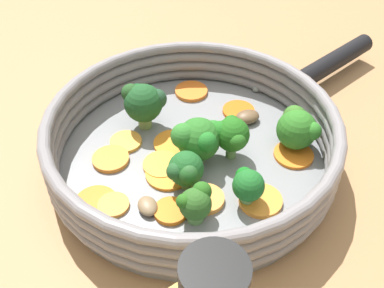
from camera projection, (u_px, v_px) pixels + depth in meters
ground_plane at (192, 163)px, 0.49m from camera, size 4.00×4.00×0.00m
skillet at (192, 159)px, 0.49m from camera, size 0.29×0.29×0.01m
skillet_rim_wall at (192, 136)px, 0.47m from camera, size 0.31×0.31×0.05m
skillet_handle at (326, 66)px, 0.59m from camera, size 0.16×0.12×0.02m
skillet_rivet_left at (297, 113)px, 0.53m from camera, size 0.01×0.01×0.01m
skillet_rivet_right at (256, 89)px, 0.57m from camera, size 0.01×0.01×0.01m
carrot_slice_0 at (260, 200)px, 0.43m from camera, size 0.05×0.05×0.01m
carrot_slice_1 at (168, 173)px, 0.46m from camera, size 0.05×0.05×0.00m
carrot_slice_2 at (171, 211)px, 0.42m from camera, size 0.05×0.05×0.01m
carrot_slice_3 at (126, 142)px, 0.50m from camera, size 0.05×0.05×0.00m
carrot_slice_4 at (205, 132)px, 0.51m from camera, size 0.03×0.03×0.01m
carrot_slice_5 at (238, 111)px, 0.54m from camera, size 0.05×0.05×0.00m
carrot_slice_6 at (111, 161)px, 0.47m from camera, size 0.06×0.06×0.01m
carrot_slice_7 at (294, 155)px, 0.48m from camera, size 0.06×0.06×0.00m
carrot_slice_8 at (96, 202)px, 0.43m from camera, size 0.04×0.04×0.00m
carrot_slice_9 at (206, 199)px, 0.43m from camera, size 0.04×0.04×0.01m
carrot_slice_10 at (173, 143)px, 0.49m from camera, size 0.06×0.06×0.00m
carrot_slice_11 at (114, 205)px, 0.43m from camera, size 0.04×0.04×0.00m
carrot_slice_12 at (162, 165)px, 0.47m from camera, size 0.04×0.04×0.00m
carrot_slice_13 at (191, 91)px, 0.57m from camera, size 0.06×0.06×0.00m
broccoli_floret_0 at (143, 102)px, 0.50m from camera, size 0.05×0.05×0.05m
broccoli_floret_1 at (298, 128)px, 0.48m from camera, size 0.04×0.05×0.05m
broccoli_floret_2 at (195, 203)px, 0.41m from camera, size 0.03×0.03×0.04m
broccoli_floret_3 at (185, 170)px, 0.43m from camera, size 0.04×0.04×0.04m
broccoli_floret_4 at (231, 134)px, 0.46m from camera, size 0.04×0.04×0.05m
broccoli_floret_5 at (198, 139)px, 0.46m from camera, size 0.06×0.05×0.05m
broccoli_floret_6 at (247, 184)px, 0.42m from camera, size 0.03×0.03×0.04m
mushroom_piece_0 at (148, 206)px, 0.42m from camera, size 0.02×0.03×0.01m
mushroom_piece_1 at (247, 117)px, 0.52m from camera, size 0.03×0.03×0.01m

